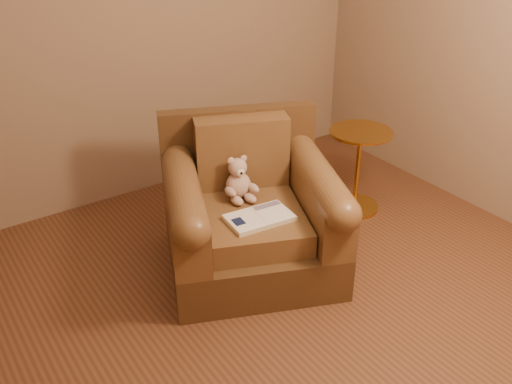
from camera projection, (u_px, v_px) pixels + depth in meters
floor at (290, 344)px, 2.95m from camera, size 4.00×4.00×0.00m
room at (304, 0)px, 2.12m from camera, size 4.02×4.02×2.71m
armchair at (250, 214)px, 3.43m from camera, size 1.26×1.24×0.88m
teddy_bear at (239, 182)px, 3.40m from camera, size 0.19×0.22×0.27m
guidebook at (259, 218)px, 3.21m from camera, size 0.39×0.26×0.03m
side_table at (358, 168)px, 4.01m from camera, size 0.43×0.43×0.61m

